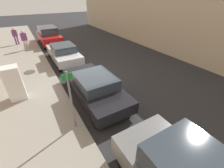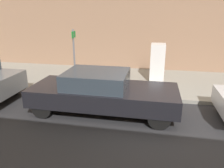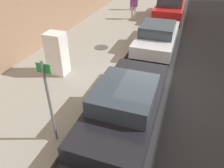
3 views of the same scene
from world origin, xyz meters
name	(u,v)px [view 2 (image 2 of 3)]	position (x,y,z in m)	size (l,w,h in m)	color
ground_plane	(162,125)	(0.00, 0.00, 0.00)	(80.00, 80.00, 0.00)	#28282B
sidewalk_slab	(160,82)	(-3.93, 0.00, 0.07)	(4.31, 44.00, 0.14)	gray
discarded_refrigerator	(157,63)	(-3.92, -0.19, 1.00)	(0.72, 0.64, 1.71)	white
street_sign_post	(74,57)	(-2.11, -3.44, 1.50)	(0.36, 0.07, 2.42)	slate
parked_sedan_dark	(102,91)	(-0.56, -1.94, 0.71)	(1.87, 4.74, 1.37)	black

